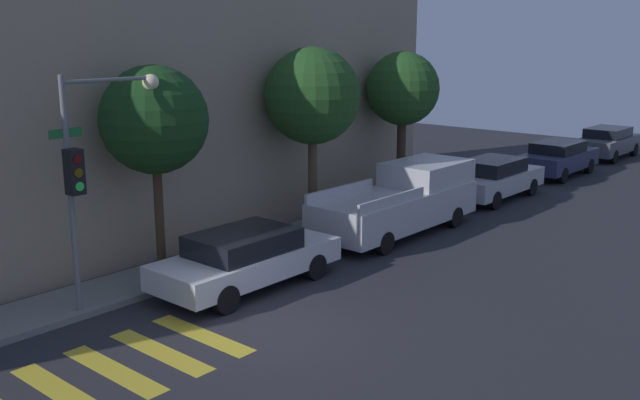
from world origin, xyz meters
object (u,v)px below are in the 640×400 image
sedan_middle (493,178)px  sedan_tail_of_row (608,142)px  sedan_far_end (558,158)px  tree_midblock (312,97)px  sedan_near_corner (246,258)px  tree_near_corner (154,121)px  traffic_light_pole (93,154)px  pickup_truck (403,200)px  tree_far_end (403,90)px

sedan_middle → sedan_tail_of_row: bearing=0.0°
sedan_far_end → tree_midblock: bearing=171.0°
sedan_near_corner → tree_midblock: size_ratio=0.85×
tree_near_corner → tree_midblock: tree_midblock is taller
traffic_light_pole → sedan_near_corner: size_ratio=1.09×
traffic_light_pole → sedan_tail_of_row: traffic_light_pole is taller
traffic_light_pole → tree_near_corner: 2.25m
sedan_near_corner → sedan_middle: 11.84m
sedan_middle → sedan_far_end: bearing=0.0°
tree_midblock → traffic_light_pole: bearing=-174.2°
sedan_near_corner → sedan_tail_of_row: size_ratio=1.02×
sedan_near_corner → traffic_light_pole: bearing=156.5°
pickup_truck → sedan_tail_of_row: pickup_truck is taller
sedan_tail_of_row → sedan_middle: bearing=180.0°
pickup_truck → sedan_middle: size_ratio=1.29×
tree_near_corner → sedan_far_end: bearing=-6.4°
tree_near_corner → tree_far_end: tree_far_end is taller
traffic_light_pole → tree_midblock: bearing=5.8°
traffic_light_pole → sedan_near_corner: bearing=-23.5°
traffic_light_pole → pickup_truck: 9.55m
tree_near_corner → tree_far_end: 9.92m
sedan_near_corner → tree_near_corner: bearing=112.6°
pickup_truck → tree_far_end: bearing=35.6°
tree_near_corner → tree_midblock: size_ratio=0.94×
traffic_light_pole → tree_near_corner: tree_near_corner is taller
sedan_middle → tree_near_corner: (-12.69, 2.03, 2.99)m
sedan_near_corner → sedan_far_end: 17.41m
sedan_far_end → tree_midblock: (-12.82, 2.03, 3.19)m
sedan_middle → sedan_tail_of_row: (11.23, 0.00, 0.01)m
traffic_light_pole → tree_midblock: 7.57m
pickup_truck → tree_near_corner: tree_near_corner is taller
sedan_near_corner → pickup_truck: size_ratio=0.78×
tree_far_end → tree_near_corner: bearing=180.0°
tree_far_end → sedan_far_end: bearing=-13.7°
sedan_near_corner → tree_near_corner: 3.75m
sedan_middle → tree_far_end: 4.63m
sedan_near_corner → tree_midblock: bearing=23.9°
traffic_light_pole → sedan_middle: 15.04m
traffic_light_pole → sedan_far_end: (20.33, -1.27, -2.58)m
sedan_near_corner → tree_midblock: (4.59, 2.03, 3.23)m
tree_near_corner → tree_far_end: bearing=0.0°
sedan_middle → tree_far_end: (-2.76, 2.03, 3.11)m
sedan_far_end → tree_far_end: (-8.33, 2.03, 3.12)m
sedan_middle → tree_midblock: 8.18m
sedan_middle → sedan_far_end: 5.56m
sedan_tail_of_row → tree_midblock: tree_midblock is taller
sedan_near_corner → sedan_middle: sedan_middle is taller
sedan_middle → tree_far_end: tree_far_end is taller
sedan_tail_of_row → tree_midblock: (-18.49, 2.03, 3.18)m
pickup_truck → sedan_far_end: pickup_truck is taller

